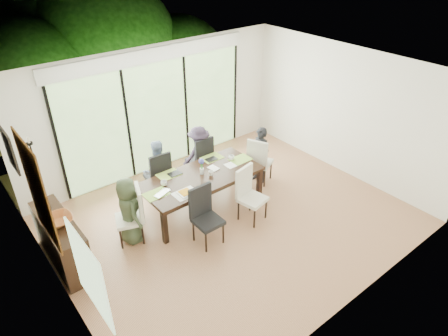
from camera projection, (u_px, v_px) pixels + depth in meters
floor at (232, 220)px, 7.35m from camera, size 6.00×5.00×0.01m
ceiling at (234, 77)px, 5.94m from camera, size 6.00×5.00×0.01m
wall_back at (156, 110)px, 8.32m from camera, size 6.00×0.02×2.70m
wall_front at (362, 234)px, 4.97m from camera, size 6.00×0.02×2.70m
wall_left at (51, 230)px, 5.04m from camera, size 0.02×5.00×2.70m
wall_right at (345, 111)px, 8.25m from camera, size 0.02×5.00×2.70m
glass_doors at (158, 117)px, 8.37m from camera, size 4.20×0.02×2.30m
blinds_header at (153, 55)px, 7.69m from camera, size 4.40×0.06×0.28m
mullion_a at (58, 147)px, 7.24m from camera, size 0.05×0.04×2.30m
mullion_b at (128, 126)px, 7.99m from camera, size 0.05×0.04×2.30m
mullion_c at (186, 109)px, 8.74m from camera, size 0.05×0.04×2.30m
mullion_d at (235, 95)px, 9.49m from camera, size 0.05×0.04×2.30m
side_window at (89, 275)px, 4.18m from camera, size 0.02×0.90×1.00m
deck at (143, 152)px, 9.64m from camera, size 6.00×1.80×0.10m
rail_top at (124, 119)px, 9.86m from camera, size 6.00×0.08×0.06m
foliage_left at (27, 89)px, 9.11m from camera, size 3.20×3.20×3.20m
foliage_mid at (104, 52)px, 10.50m from camera, size 4.00×4.00×4.00m
foliage_right at (180, 66)px, 11.20m from camera, size 2.80×2.80×2.80m
foliage_far at (59, 59)px, 10.52m from camera, size 3.60×3.60×3.60m
table_top at (201, 177)px, 7.34m from camera, size 2.27×1.04×0.06m
table_apron at (201, 181)px, 7.39m from camera, size 2.08×0.85×0.09m
table_leg_fl at (165, 227)px, 6.66m from camera, size 0.08×0.08×0.65m
table_leg_fr at (259, 183)px, 7.81m from camera, size 0.08×0.08×0.65m
table_leg_bl at (140, 203)px, 7.24m from camera, size 0.08×0.08×0.65m
table_leg_br at (231, 165)px, 8.39m from camera, size 0.08×0.08×0.65m
chair_left_end at (128, 215)px, 6.62m from camera, size 0.56×0.56×1.04m
chair_right_end at (260, 159)px, 8.23m from camera, size 0.58×0.58×1.04m
chair_far_left at (157, 173)px, 7.75m from camera, size 0.48×0.48×1.04m
chair_far_right at (199, 157)px, 8.29m from camera, size 0.45×0.45×1.04m
chair_near_left at (208, 217)px, 6.58m from camera, size 0.44×0.44×1.04m
chair_near_right at (253, 196)px, 7.11m from camera, size 0.51×0.51×1.04m
person_left_end at (129, 211)px, 6.59m from camera, size 0.40×0.59×1.22m
person_right_end at (260, 156)px, 8.17m from camera, size 0.41×0.60×1.22m
person_far_left at (157, 170)px, 7.69m from camera, size 0.57×0.36×1.22m
person_far_right at (199, 154)px, 8.23m from camera, size 0.58×0.38×1.22m
placemat_left at (156, 194)px, 6.82m from camera, size 0.42×0.30×0.01m
placemat_right at (240, 159)px, 7.83m from camera, size 0.42×0.30×0.01m
placemat_far_l at (169, 175)px, 7.35m from camera, size 0.42×0.30×0.01m
placemat_far_r at (212, 158)px, 7.89m from camera, size 0.42×0.30×0.01m
placemat_paper at (186, 194)px, 6.83m from camera, size 0.42×0.30×0.01m
tablet_far_l at (175, 174)px, 7.37m from camera, size 0.25×0.17×0.01m
tablet_far_r at (211, 159)px, 7.82m from camera, size 0.23×0.16×0.01m
papers at (232, 164)px, 7.67m from camera, size 0.28×0.21×0.00m
platter_base at (185, 193)px, 6.82m from camera, size 0.25×0.25×0.02m
platter_snacks at (185, 192)px, 6.81m from camera, size 0.19×0.19×0.01m
vase at (202, 171)px, 7.36m from camera, size 0.08×0.08×0.11m
hyacinth_stems at (202, 166)px, 7.30m from camera, size 0.04×0.04×0.15m
hyacinth_blooms at (201, 161)px, 7.25m from camera, size 0.10×0.10×0.10m
laptop at (164, 194)px, 6.80m from camera, size 0.36×0.29×0.02m
cup_a at (164, 183)px, 7.03m from camera, size 0.17×0.17×0.09m
cup_b at (211, 173)px, 7.32m from camera, size 0.12×0.12×0.09m
cup_c at (231, 158)px, 7.80m from camera, size 0.14×0.14×0.09m
book at (210, 170)px, 7.49m from camera, size 0.17×0.22×0.02m
sideboard at (62, 241)px, 6.24m from camera, size 0.41×1.47×0.83m
bowl at (57, 221)px, 5.93m from camera, size 0.44×0.44×0.11m
candlestick_base at (48, 208)px, 6.25m from camera, size 0.09×0.09×0.04m
candlestick_shaft at (39, 177)px, 5.95m from camera, size 0.02×0.02×1.15m
candlestick_pan at (29, 144)px, 5.65m from camera, size 0.09×0.09×0.03m
candle at (28, 140)px, 5.62m from camera, size 0.03×0.03×0.09m
tapestry at (37, 192)px, 5.15m from camera, size 0.02×1.00×1.50m
art_frame at (10, 150)px, 5.99m from camera, size 0.03×0.55×0.65m
art_canvas at (11, 150)px, 6.00m from camera, size 0.01×0.45×0.55m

